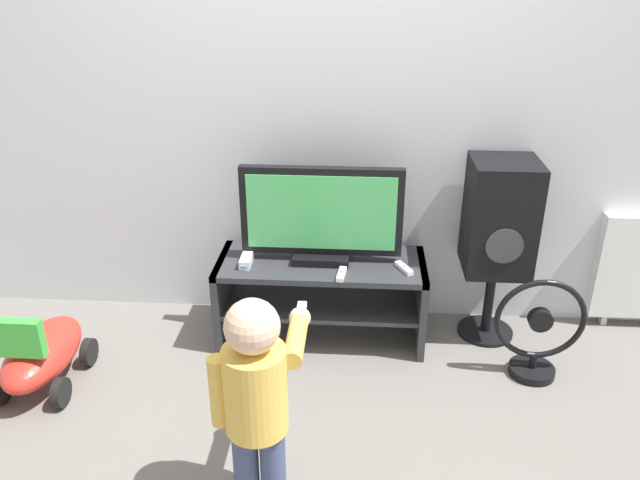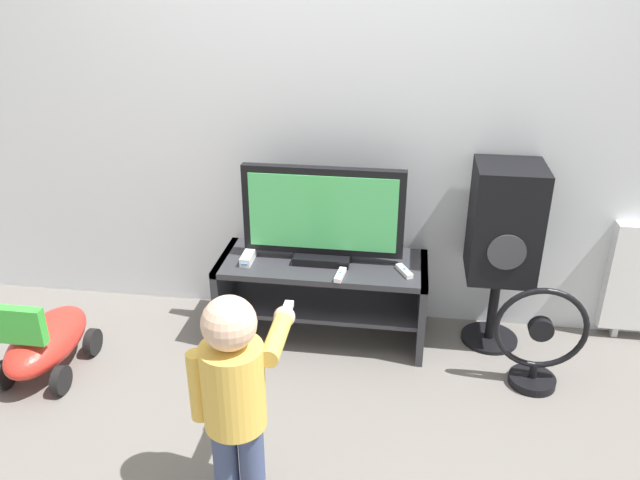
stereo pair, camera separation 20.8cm
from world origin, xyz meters
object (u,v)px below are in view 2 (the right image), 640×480
at_px(television, 323,216).
at_px(floor_fan, 538,342).
at_px(game_console, 249,256).
at_px(remote_secondary, 340,275).
at_px(speaker_tower, 504,226).
at_px(ride_on_toy, 46,341).
at_px(child, 235,386).
at_px(remote_primary, 404,271).

bearing_deg(television, floor_fan, -15.38).
relative_size(game_console, remote_secondary, 1.40).
xyz_separation_m(speaker_tower, ride_on_toy, (-2.16, -0.59, -0.49)).
bearing_deg(remote_secondary, floor_fan, -6.94).
distance_m(floor_fan, ride_on_toy, 2.34).
relative_size(child, speaker_tower, 0.89).
bearing_deg(ride_on_toy, floor_fan, 5.75).
height_order(remote_secondary, ride_on_toy, remote_secondary).
xyz_separation_m(game_console, remote_secondary, (0.48, -0.11, -0.01)).
bearing_deg(floor_fan, remote_secondary, 173.06).
xyz_separation_m(remote_secondary, floor_fan, (0.94, -0.11, -0.22)).
relative_size(television, floor_fan, 1.54).
bearing_deg(child, speaker_tower, 49.38).
xyz_separation_m(child, ride_on_toy, (-1.13, 0.62, -0.34)).
height_order(television, remote_secondary, television).
xyz_separation_m(television, speaker_tower, (0.89, 0.06, -0.03)).
xyz_separation_m(remote_primary, speaker_tower, (0.47, 0.15, 0.20)).
height_order(child, floor_fan, child).
xyz_separation_m(game_console, child, (0.23, -1.08, 0.04)).
height_order(television, remote_primary, television).
xyz_separation_m(remote_secondary, ride_on_toy, (-1.39, -0.35, -0.29)).
distance_m(speaker_tower, ride_on_toy, 2.29).
bearing_deg(television, speaker_tower, 3.97).
bearing_deg(remote_secondary, child, -104.82).
height_order(child, ride_on_toy, child).
relative_size(television, remote_secondary, 6.06).
distance_m(game_console, ride_on_toy, 1.06).
xyz_separation_m(child, floor_fan, (1.20, 0.85, -0.28)).
relative_size(television, game_console, 4.32).
bearing_deg(remote_primary, television, 167.76).
bearing_deg(floor_fan, speaker_tower, 115.27).
height_order(remote_primary, child, child).
bearing_deg(child, remote_primary, 61.86).
relative_size(remote_secondary, ride_on_toy, 0.23).
xyz_separation_m(remote_primary, ride_on_toy, (-1.69, -0.43, -0.29)).
distance_m(child, floor_fan, 1.50).
xyz_separation_m(television, remote_secondary, (0.11, -0.17, -0.23)).
bearing_deg(television, game_console, -170.64).
distance_m(television, child, 1.16).
bearing_deg(speaker_tower, remote_primary, -162.11).
bearing_deg(remote_secondary, television, 122.07).
bearing_deg(remote_primary, game_console, 177.93).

